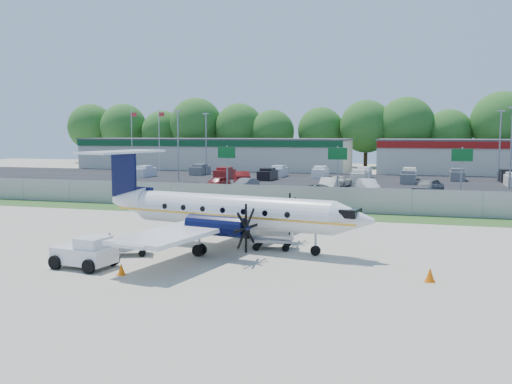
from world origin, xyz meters
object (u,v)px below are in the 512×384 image
(pushback_tug, at_px, (86,253))
(baggage_cart_near, at_px, (128,245))
(baggage_cart_far, at_px, (272,239))
(aircraft, at_px, (227,211))

(pushback_tug, relative_size, baggage_cart_near, 1.21)
(pushback_tug, bearing_deg, baggage_cart_near, 80.82)
(pushback_tug, relative_size, baggage_cart_far, 1.21)
(aircraft, bearing_deg, baggage_cart_far, 2.15)
(pushback_tug, bearing_deg, aircraft, 54.58)
(baggage_cart_near, bearing_deg, baggage_cart_far, 28.10)
(pushback_tug, distance_m, baggage_cart_near, 3.09)
(pushback_tug, bearing_deg, baggage_cart_far, 42.59)
(aircraft, xyz_separation_m, pushback_tug, (-4.65, -6.53, -1.30))
(aircraft, xyz_separation_m, baggage_cart_near, (-4.16, -3.49, -1.49))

